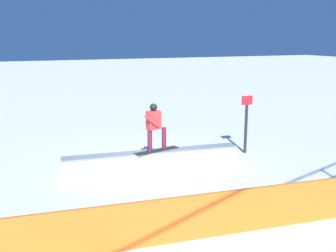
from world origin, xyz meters
TOP-DOWN VIEW (x-y plane):
  - ground_plane at (0.00, 0.00)m, footprint 120.00×120.00m
  - grind_box at (0.00, 0.00)m, footprint 5.41×1.06m
  - snowboarder at (-0.05, 0.03)m, footprint 1.51×0.63m
  - safety_fence at (0.00, 4.53)m, footprint 11.31×1.30m
  - trail_marker at (-3.47, -0.22)m, footprint 0.40×0.10m

SIDE VIEW (x-z plane):
  - ground_plane at x=0.00m, z-range 0.00..0.00m
  - grind_box at x=0.00m, z-range -0.02..0.49m
  - safety_fence at x=0.00m, z-range 0.00..0.93m
  - trail_marker at x=-3.47m, z-range 0.07..2.04m
  - snowboarder at x=-0.05m, z-range 0.58..2.04m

